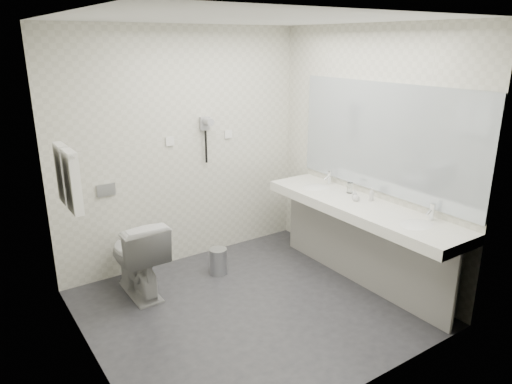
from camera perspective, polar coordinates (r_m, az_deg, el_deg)
floor at (r=4.47m, az=-0.53°, el=-13.76°), size 2.80×2.80×0.00m
ceiling at (r=3.81m, az=-0.64°, el=20.20°), size 2.80×2.80×0.00m
wall_back at (r=5.06m, az=-8.78°, el=5.16°), size 2.80×0.00×2.80m
wall_front at (r=3.02m, az=13.23°, el=-3.84°), size 2.80×0.00×2.80m
wall_left at (r=3.43m, az=-20.45°, el=-1.91°), size 0.00×2.60×2.60m
wall_right at (r=4.85m, az=13.36°, el=4.34°), size 0.00×2.60×2.60m
vanity_counter at (r=4.66m, az=12.45°, el=-1.96°), size 0.55×2.20×0.10m
vanity_panel at (r=4.83m, az=12.32°, el=-6.65°), size 0.03×2.15×0.75m
vanity_post_near at (r=4.29m, az=22.81°, el=-10.98°), size 0.06×0.06×0.75m
vanity_post_far at (r=5.55m, az=4.81°, el=-3.00°), size 0.06×0.06×0.75m
mirror at (r=4.67m, az=15.20°, el=6.20°), size 0.02×2.20×1.05m
basin_near at (r=4.26m, az=18.80°, el=-3.91°), size 0.40×0.31×0.05m
basin_far at (r=5.08m, az=7.21°, el=0.44°), size 0.40×0.31×0.05m
faucet_near at (r=4.38m, az=20.47°, el=-2.24°), size 0.04×0.04×0.15m
faucet_far at (r=5.19m, az=8.87°, el=1.75°), size 0.04×0.04×0.15m
soap_bottle_a at (r=4.75m, az=11.81°, el=-0.26°), size 0.06×0.06×0.10m
soap_bottle_b at (r=4.69m, az=11.97°, el=-0.55°), size 0.09×0.09×0.09m
soap_bottle_c at (r=4.73m, az=13.75°, el=-0.27°), size 0.06×0.06×0.13m
glass_left at (r=4.92m, az=11.24°, el=0.50°), size 0.08×0.08×0.11m
toilet at (r=4.67m, az=-14.17°, el=-7.50°), size 0.44×0.76×0.77m
flush_plate at (r=4.84m, az=-17.63°, el=0.24°), size 0.18×0.02×0.12m
pedal_bin at (r=5.02m, az=-4.58°, el=-8.39°), size 0.23×0.23×0.26m
bin_lid at (r=4.96m, az=-4.62°, el=-6.95°), size 0.19×0.19×0.02m
towel_rail at (r=3.88m, az=-22.26°, el=4.72°), size 0.02×0.62×0.02m
towel_near at (r=3.80m, az=-21.26°, el=1.15°), size 0.07×0.24×0.48m
towel_far at (r=4.07m, az=-22.20°, el=2.07°), size 0.07×0.24×0.48m
dryer_cradle at (r=5.10m, az=-6.22°, el=8.22°), size 0.10×0.04×0.14m
dryer_barrel at (r=5.03m, az=-5.85°, el=8.45°), size 0.08×0.14×0.08m
dryer_cord at (r=5.13m, az=-6.04°, el=5.45°), size 0.02×0.02×0.35m
switch_plate_a at (r=4.97m, az=-10.34°, el=6.03°), size 0.09×0.02×0.09m
switch_plate_b at (r=5.29m, az=-3.37°, el=6.98°), size 0.09×0.02×0.09m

